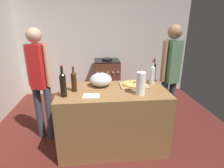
% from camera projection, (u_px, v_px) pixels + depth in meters
% --- Properties ---
extents(ground_plane, '(4.46, 3.43, 0.02)m').
position_uv_depth(ground_plane, '(104.00, 118.00, 3.47)').
color(ground_plane, '#511E19').
extents(kitchen_wall_rear, '(4.46, 0.10, 2.60)m').
position_uv_depth(kitchen_wall_rear, '(99.00, 42.00, 4.42)').
color(kitchen_wall_rear, beige).
rests_on(kitchen_wall_rear, ground_plane).
extents(counter, '(1.49, 0.79, 0.89)m').
position_uv_depth(counter, '(113.00, 118.00, 2.59)').
color(counter, olive).
rests_on(counter, ground_plane).
extents(cutting_board, '(0.40, 0.32, 0.02)m').
position_uv_depth(cutting_board, '(134.00, 85.00, 2.60)').
color(cutting_board, tan).
rests_on(cutting_board, counter).
extents(pizza, '(0.32, 0.32, 0.03)m').
position_uv_depth(pizza, '(134.00, 84.00, 2.59)').
color(pizza, tan).
rests_on(pizza, cutting_board).
extents(mixing_bowl, '(0.32, 0.32, 0.19)m').
position_uv_depth(mixing_bowl, '(101.00, 80.00, 2.57)').
color(mixing_bowl, '#B2B2B7').
rests_on(mixing_bowl, counter).
extents(paper_towel_roll, '(0.12, 0.12, 0.30)m').
position_uv_depth(paper_towel_roll, '(141.00, 83.00, 2.25)').
color(paper_towel_roll, white).
rests_on(paper_towel_roll, counter).
extents(wine_bottle_green, '(0.08, 0.08, 0.34)m').
position_uv_depth(wine_bottle_green, '(152.00, 74.00, 2.65)').
color(wine_bottle_green, silver).
rests_on(wine_bottle_green, counter).
extents(wine_bottle_amber, '(0.08, 0.08, 0.40)m').
position_uv_depth(wine_bottle_amber, '(63.00, 84.00, 2.17)').
color(wine_bottle_amber, black).
rests_on(wine_bottle_amber, counter).
extents(wine_bottle_dark, '(0.07, 0.07, 0.34)m').
position_uv_depth(wine_bottle_dark, '(74.00, 81.00, 2.35)').
color(wine_bottle_dark, '#331E0F').
rests_on(wine_bottle_dark, counter).
extents(wine_bottle_clear, '(0.07, 0.07, 0.36)m').
position_uv_depth(wine_bottle_clear, '(154.00, 71.00, 2.76)').
color(wine_bottle_clear, black).
rests_on(wine_bottle_clear, counter).
extents(recipe_sheet, '(0.22, 0.17, 0.00)m').
position_uv_depth(recipe_sheet, '(91.00, 96.00, 2.25)').
color(recipe_sheet, white).
rests_on(recipe_sheet, counter).
extents(stove, '(0.59, 0.60, 0.96)m').
position_uv_depth(stove, '(107.00, 79.00, 4.33)').
color(stove, brown).
rests_on(stove, ground_plane).
extents(person_in_stripes, '(0.35, 0.25, 1.70)m').
position_uv_depth(person_in_stripes, '(40.00, 79.00, 2.60)').
color(person_in_stripes, '#383D4C').
rests_on(person_in_stripes, ground_plane).
extents(person_in_red, '(0.36, 0.26, 1.74)m').
position_uv_depth(person_in_red, '(170.00, 73.00, 2.80)').
color(person_in_red, '#383D4C').
rests_on(person_in_red, ground_plane).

